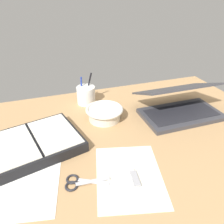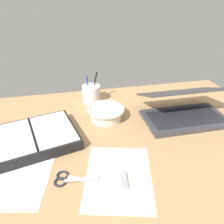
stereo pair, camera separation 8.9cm
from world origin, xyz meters
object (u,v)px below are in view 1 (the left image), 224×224
at_px(pen_cup, 86,95).
at_px(scissors, 77,182).
at_px(planner, 35,143).
at_px(bowl, 104,113).
at_px(laptop, 179,105).

xyz_separation_m(pen_cup, scissors, (-0.15, -0.51, -0.04)).
relative_size(pen_cup, scissors, 1.14).
bearing_deg(planner, bowl, 6.29).
height_order(laptop, planner, laptop).
xyz_separation_m(planner, scissors, (0.11, -0.22, -0.02)).
bearing_deg(planner, pen_cup, 34.24).
distance_m(bowl, scissors, 0.38).
relative_size(bowl, planner, 0.46).
bearing_deg(laptop, pen_cup, 147.06).
bearing_deg(laptop, scissors, -153.68).
bearing_deg(laptop, planner, -176.06).
bearing_deg(planner, scissors, -76.21).
xyz_separation_m(laptop, scissors, (-0.52, -0.26, -0.04)).
height_order(bowl, planner, bowl).
xyz_separation_m(bowl, scissors, (-0.19, -0.33, -0.03)).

